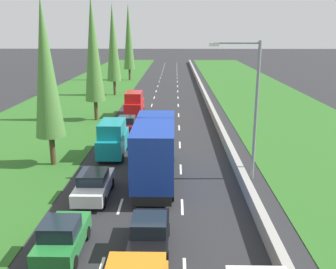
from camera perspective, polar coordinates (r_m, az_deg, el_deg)
ground_plane at (r=59.41m, az=-0.22°, el=6.02°), size 300.00×300.00×0.00m
grass_verge_left at (r=61.01m, az=-12.25°, el=5.94°), size 14.00×140.00×0.04m
grass_verge_right at (r=60.81m, az=13.50°, el=5.84°), size 14.00×140.00×0.04m
median_barrier at (r=59.49m, az=5.31°, el=6.38°), size 0.44×120.00×0.85m
lane_markings at (r=59.41m, az=-0.22°, el=6.03°), size 3.64×116.00×0.01m
green_hatchback_left_lane at (r=17.92m, az=-15.50°, el=-14.55°), size 1.74×3.90×1.72m
white_sedan_left_lane at (r=23.11m, az=-11.00°, el=-7.32°), size 1.82×4.50×1.64m
black_hatchback_centre_lane at (r=17.60m, az=-2.75°, el=-14.55°), size 1.74×3.90×1.72m
teal_van_left_lane at (r=30.16m, az=-8.24°, el=-0.61°), size 1.96×4.90×2.82m
blue_box_truck_centre_lane at (r=24.65m, az=-1.91°, el=-2.19°), size 2.46×9.40×4.18m
maroon_hatchback_left_lane at (r=36.71m, az=-6.14°, el=1.43°), size 1.74×3.90×1.72m
red_van_left_lane at (r=44.16m, az=-5.06°, el=4.56°), size 1.96×4.90×2.82m
poplar_tree_second at (r=28.04m, az=-17.79°, el=9.26°), size 2.10×2.10×11.87m
poplar_tree_third at (r=41.87m, az=-11.14°, el=12.34°), size 2.13×2.13×13.15m
poplar_tree_fourth at (r=58.39m, az=-8.21°, el=13.37°), size 2.14×2.14×13.42m
poplar_tree_fifth at (r=76.39m, az=-5.89°, el=14.30°), size 2.16×2.16×14.59m
street_light_mast at (r=24.80m, az=12.31°, el=4.83°), size 3.20×0.28×9.00m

